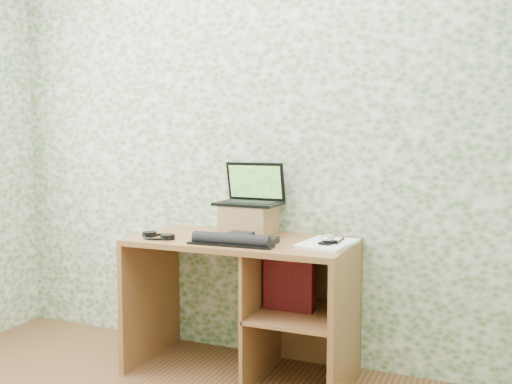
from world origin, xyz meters
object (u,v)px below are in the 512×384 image
at_px(riser, 249,220).
at_px(keyboard, 236,239).
at_px(notepad, 327,244).
at_px(laptop, 251,194).
at_px(desk, 257,287).

distance_m(riser, keyboard, 0.29).
relative_size(keyboard, notepad, 1.36).
bearing_deg(keyboard, notepad, 15.87).
bearing_deg(riser, notepad, -15.58).
relative_size(riser, laptop, 0.78).
bearing_deg(riser, desk, -50.01).
distance_m(desk, laptop, 0.53).
bearing_deg(notepad, desk, -176.25).
height_order(riser, keyboard, riser).
distance_m(keyboard, notepad, 0.47).
bearing_deg(keyboard, laptop, 96.96).
distance_m(desk, riser, 0.38).
xyz_separation_m(riser, laptop, (0.00, 0.04, 0.14)).
height_order(desk, laptop, laptop).
distance_m(riser, laptop, 0.15).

